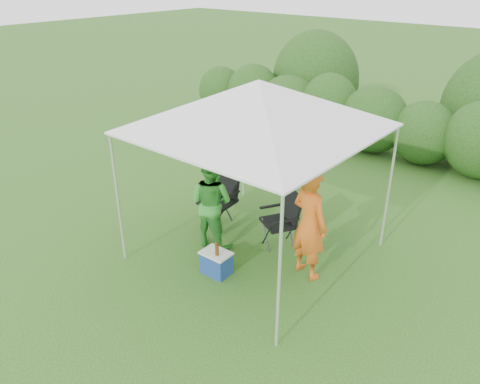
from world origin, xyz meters
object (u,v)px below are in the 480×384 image
Objects in this scene: canopy at (258,105)px; man at (309,224)px; chair_left at (221,193)px; woman at (211,202)px; cooler at (216,263)px; chair_right at (284,216)px.

man is at bearing 1.24° from canopy.
chair_left is 0.77m from woman.
cooler is at bearing -56.18° from chair_left.
woman reaches higher than chair_right.
canopy is 2.98× the size of chair_left.
chair_left is at bearing 161.24° from canopy.
chair_left is 0.66× the size of woman.
woman is at bearing -111.47° from chair_right.
woman is 3.48× the size of cooler.
canopy is at bearing 13.50° from man.
cooler is at bearing -73.26° from chair_right.
chair_right is 0.56× the size of man.
cooler is (-1.06, -0.88, -0.67)m from man.
chair_left is 2.29× the size of cooler.
cooler is at bearing -96.28° from canopy.
canopy is 1.84m from woman.
chair_left is at bearing -65.45° from woman.
man is 1.09× the size of woman.
canopy is 1.96× the size of woman.
woman is 1.04m from cooler.
man reaches higher than chair_left.
chair_left reaches higher than cooler.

